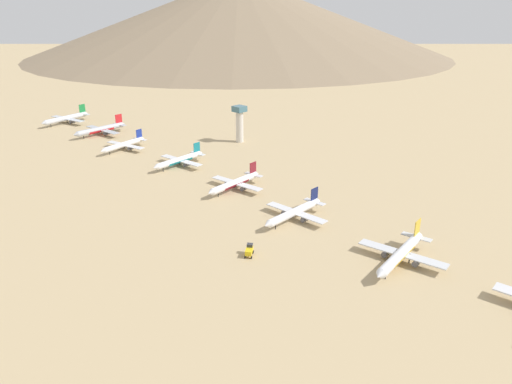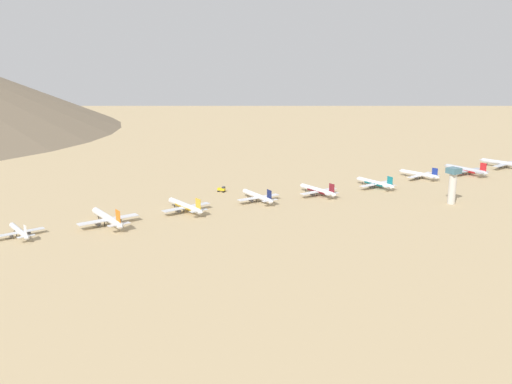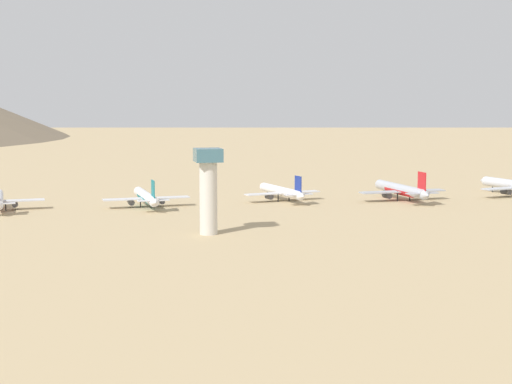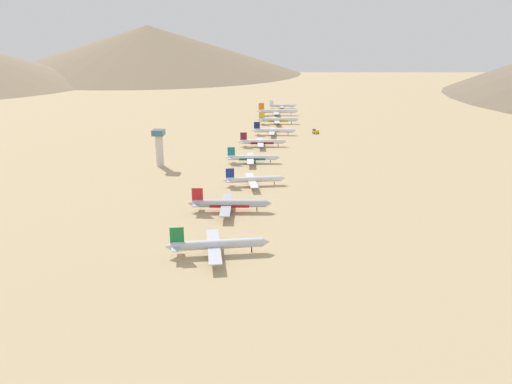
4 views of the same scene
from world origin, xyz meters
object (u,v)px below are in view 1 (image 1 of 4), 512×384
(parked_jet_2, at_px, (124,145))
(parked_jet_5, at_px, (295,212))
(parked_jet_4, at_px, (235,183))
(control_tower, at_px, (240,122))
(parked_jet_3, at_px, (180,160))
(parked_jet_6, at_px, (401,254))
(service_truck, at_px, (249,250))
(parked_jet_0, at_px, (66,118))
(parked_jet_1, at_px, (101,129))

(parked_jet_2, bearing_deg, parked_jet_5, 88.09)
(parked_jet_4, xyz_separation_m, control_tower, (-60.59, -60.44, 9.76))
(parked_jet_3, xyz_separation_m, control_tower, (-57.42, -12.18, 9.78))
(parked_jet_3, relative_size, control_tower, 1.56)
(parked_jet_4, relative_size, parked_jet_6, 0.94)
(parked_jet_2, relative_size, service_truck, 6.23)
(parked_jet_6, bearing_deg, parked_jet_0, -92.65)
(parked_jet_3, distance_m, parked_jet_6, 141.85)
(parked_jet_1, distance_m, parked_jet_6, 233.52)
(parked_jet_6, bearing_deg, parked_jet_3, -94.54)
(parked_jet_1, xyz_separation_m, parked_jet_2, (8.13, 42.66, -0.44))
(parked_jet_3, bearing_deg, parked_jet_1, -91.98)
(parked_jet_4, distance_m, parked_jet_6, 93.49)
(parked_jet_3, distance_m, control_tower, 59.50)
(parked_jet_4, distance_m, control_tower, 86.14)
(parked_jet_0, bearing_deg, parked_jet_3, 89.27)
(parked_jet_3, height_order, service_truck, parked_jet_3)
(service_truck, bearing_deg, parked_jet_2, -104.89)
(parked_jet_0, height_order, control_tower, control_tower)
(parked_jet_6, relative_size, service_truck, 6.93)
(parked_jet_2, height_order, parked_jet_4, parked_jet_4)
(parked_jet_3, distance_m, parked_jet_5, 91.96)
(parked_jet_0, relative_size, parked_jet_6, 1.04)
(parked_jet_2, distance_m, control_tower, 73.11)
(parked_jet_2, relative_size, parked_jet_5, 0.96)
(parked_jet_0, bearing_deg, parked_jet_4, 88.49)
(parked_jet_0, xyz_separation_m, parked_jet_3, (1.77, 139.53, -0.48))
(parked_jet_0, relative_size, parked_jet_2, 1.15)
(parked_jet_0, bearing_deg, parked_jet_2, 85.75)
(parked_jet_2, relative_size, parked_jet_6, 0.90)
(parked_jet_0, height_order, parked_jet_5, parked_jet_0)
(parked_jet_1, height_order, parked_jet_2, parked_jet_1)
(parked_jet_3, bearing_deg, control_tower, -168.03)
(parked_jet_2, bearing_deg, service_truck, 75.11)
(parked_jet_4, xyz_separation_m, parked_jet_5, (6.48, 43.19, 0.05))
(parked_jet_4, height_order, control_tower, control_tower)
(parked_jet_5, xyz_separation_m, control_tower, (-67.06, -103.63, 9.71))
(parked_jet_3, xyz_separation_m, service_truck, (44.50, 99.63, -1.41))
(service_truck, height_order, control_tower, control_tower)
(parked_jet_1, distance_m, parked_jet_4, 140.08)
(parked_jet_3, xyz_separation_m, parked_jet_5, (9.65, 91.45, 0.07))
(parked_jet_1, relative_size, parked_jet_5, 1.10)
(parked_jet_6, height_order, control_tower, control_tower)
(parked_jet_1, height_order, parked_jet_3, parked_jet_1)
(parked_jet_0, relative_size, parked_jet_4, 1.11)
(parked_jet_4, bearing_deg, service_truck, 51.18)
(parked_jet_2, distance_m, service_truck, 153.82)
(parked_jet_4, distance_m, parked_jet_5, 43.67)
(parked_jet_1, bearing_deg, parked_jet_0, -88.32)
(parked_jet_1, bearing_deg, control_tower, 124.31)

